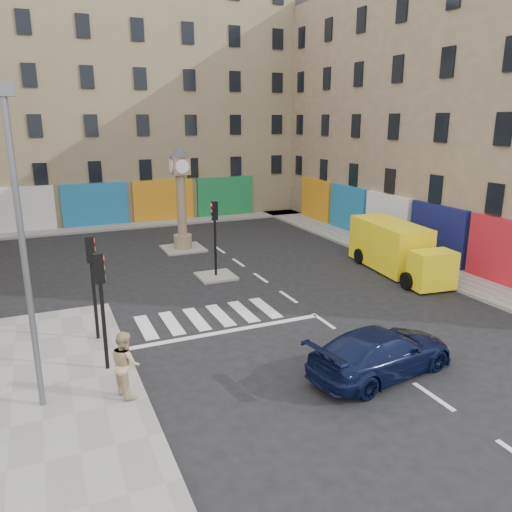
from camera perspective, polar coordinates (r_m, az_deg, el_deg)
ground at (r=19.08m, az=9.29°, el=-8.44°), size 120.00×120.00×0.00m
sidewalk_left at (r=14.70m, az=-26.30°, el=-17.38°), size 7.00×16.00×0.15m
sidewalk_right at (r=31.60m, az=12.78°, el=1.16°), size 2.60×30.00×0.15m
sidewalk_far at (r=37.94m, az=-14.60°, el=3.40°), size 32.00×2.40×0.15m
island_near at (r=25.00m, az=-4.60°, el=-2.31°), size 1.80×1.80×0.12m
island_far at (r=30.52m, az=-8.32°, el=0.85°), size 2.40×2.40×0.12m
building_right at (r=34.83m, az=22.28°, el=14.89°), size 10.00×30.00×16.00m
building_far at (r=42.92m, az=-16.73°, el=15.93°), size 32.00×10.00×17.00m
traffic_light_left_near at (r=15.63m, az=-17.28°, el=-4.08°), size 0.28×0.22×3.70m
traffic_light_left_far at (r=17.91m, az=-18.21°, el=-1.69°), size 0.28×0.22×3.70m
traffic_light_island at (r=24.35m, az=-4.72°, el=3.37°), size 0.28×0.22×3.70m
lamp_post at (r=13.65m, az=-25.20°, el=1.83°), size 0.50×0.25×8.30m
clock_pillar at (r=29.84m, az=-8.58°, el=7.35°), size 1.20×1.20×6.10m
navy_sedan at (r=16.09m, az=14.17°, el=-10.57°), size 5.30×2.83×1.46m
yellow_van at (r=26.53m, az=15.75°, el=0.80°), size 2.90×6.95×2.46m
pedestrian_tan at (r=14.60m, az=-14.72°, el=-11.81°), size 0.94×1.08×1.90m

